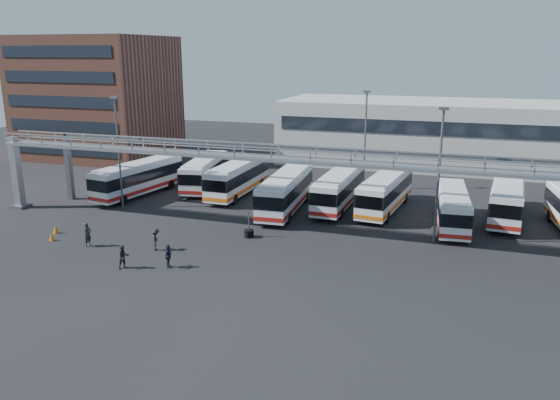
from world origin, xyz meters
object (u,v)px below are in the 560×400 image
(bus_7, at_px, (452,207))
(pedestrian_d, at_px, (168,256))
(cone_left, at_px, (52,237))
(light_pole_mid, at_px, (439,169))
(pedestrian_c, at_px, (156,239))
(light_pole_left, at_px, (118,146))
(pedestrian_a, at_px, (88,235))
(bus_2, at_px, (205,171))
(bus_5, at_px, (338,189))
(tire_stack, at_px, (249,233))
(bus_4, at_px, (286,191))
(bus_1, at_px, (138,177))
(cone_right, at_px, (56,229))
(pedestrian_b, at_px, (123,257))
(light_pole_back, at_px, (365,135))
(bus_6, at_px, (385,191))
(bus_3, at_px, (238,177))
(bus_8, at_px, (507,199))

(bus_7, relative_size, pedestrian_d, 6.40)
(bus_7, relative_size, cone_left, 16.50)
(light_pole_mid, height_order, pedestrian_c, light_pole_mid)
(light_pole_left, height_order, pedestrian_d, light_pole_left)
(pedestrian_a, bearing_deg, bus_2, 1.09)
(bus_5, distance_m, tire_stack, 11.56)
(bus_4, height_order, bus_5, bus_4)
(bus_1, bearing_deg, pedestrian_c, -43.95)
(pedestrian_c, bearing_deg, cone_right, 58.68)
(bus_5, bearing_deg, cone_right, -142.23)
(light_pole_mid, bearing_deg, bus_2, 156.94)
(cone_left, bearing_deg, pedestrian_b, -19.76)
(light_pole_mid, height_order, light_pole_back, same)
(bus_2, relative_size, pedestrian_a, 5.91)
(light_pole_left, relative_size, cone_right, 14.18)
(light_pole_left, bearing_deg, pedestrian_d, -45.65)
(bus_6, bearing_deg, pedestrian_c, -126.16)
(tire_stack, bearing_deg, bus_6, 49.80)
(pedestrian_d, bearing_deg, bus_3, 0.44)
(light_pole_back, distance_m, bus_4, 12.30)
(light_pole_back, xyz_separation_m, bus_8, (13.52, -6.79, -3.89))
(pedestrian_b, relative_size, pedestrian_c, 0.98)
(bus_3, distance_m, bus_6, 14.91)
(pedestrian_b, xyz_separation_m, pedestrian_c, (0.24, 3.72, 0.01))
(bus_5, xyz_separation_m, bus_8, (14.51, 0.96, 0.02))
(bus_5, bearing_deg, bus_4, -146.10)
(bus_3, xyz_separation_m, pedestrian_d, (3.01, -19.36, -1.04))
(bus_1, bearing_deg, cone_left, -75.87)
(light_pole_back, relative_size, bus_6, 0.92)
(bus_6, relative_size, pedestrian_b, 6.91)
(light_pole_mid, xyz_separation_m, tire_stack, (-13.77, -3.17, -5.36))
(bus_1, relative_size, bus_7, 1.10)
(pedestrian_d, bearing_deg, bus_6, -41.52)
(bus_4, bearing_deg, bus_1, 174.15)
(bus_1, height_order, pedestrian_d, bus_1)
(pedestrian_a, height_order, pedestrian_c, pedestrian_a)
(bus_3, height_order, bus_6, bus_3)
(cone_right, bearing_deg, bus_7, 21.47)
(bus_1, relative_size, bus_4, 1.00)
(bus_6, bearing_deg, pedestrian_d, -116.42)
(bus_2, xyz_separation_m, bus_5, (15.01, -2.96, 0.03))
(cone_right, bearing_deg, bus_2, 74.72)
(bus_8, xyz_separation_m, pedestrian_c, (-24.66, -16.20, -1.02))
(bus_6, relative_size, pedestrian_c, 6.79)
(bus_4, xyz_separation_m, cone_right, (-15.49, -11.71, -1.52))
(light_pole_back, distance_m, bus_2, 17.16)
(bus_2, distance_m, bus_3, 4.64)
(bus_3, bearing_deg, bus_1, -159.08)
(bus_2, relative_size, tire_stack, 5.03)
(bus_3, bearing_deg, bus_6, -3.86)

